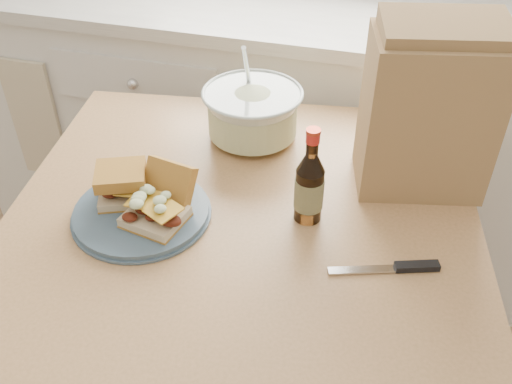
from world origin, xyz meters
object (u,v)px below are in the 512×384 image
(dining_table, at_px, (242,260))
(coleslaw_bowl, at_px, (253,115))
(plate, at_px, (142,212))
(paper_bag, at_px, (428,115))
(beer_bottle, at_px, (309,186))

(dining_table, bearing_deg, coleslaw_bowl, 92.92)
(dining_table, bearing_deg, plate, -175.56)
(paper_bag, bearing_deg, beer_bottle, -149.92)
(dining_table, height_order, plate, plate)
(plate, relative_size, beer_bottle, 1.31)
(paper_bag, bearing_deg, coleslaw_bowl, 156.80)
(dining_table, xyz_separation_m, beer_bottle, (0.13, 0.04, 0.20))
(plate, height_order, paper_bag, paper_bag)
(coleslaw_bowl, distance_m, paper_bag, 0.42)
(coleslaw_bowl, xyz_separation_m, beer_bottle, (0.19, -0.26, 0.02))
(plate, bearing_deg, coleslaw_bowl, 68.46)
(beer_bottle, relative_size, paper_bag, 0.63)
(dining_table, relative_size, beer_bottle, 5.22)
(plate, bearing_deg, dining_table, 12.91)
(beer_bottle, bearing_deg, paper_bag, 60.88)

